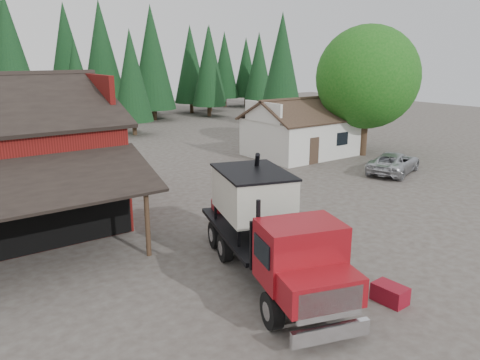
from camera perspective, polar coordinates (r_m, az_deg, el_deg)
ground at (r=20.90m, az=5.68°, el=-7.32°), size 120.00×120.00×0.00m
farmhouse at (r=38.21m, az=7.49°, el=5.52°), size 8.60×6.42×4.65m
deciduous_tree at (r=38.64m, az=15.29°, el=11.57°), size 8.00×8.00×10.20m
conifer_backdrop at (r=58.37m, az=-22.89°, el=6.10°), size 76.00×16.00×16.00m
near_pine_b at (r=48.28m, az=-13.09°, el=12.29°), size 3.96×3.96×10.40m
near_pine_c at (r=53.39m, az=5.12°, el=13.92°), size 4.84×4.84×12.40m
near_pine_d at (r=49.18m, az=-26.16°, el=12.98°), size 5.28×5.28×13.40m
feed_truck at (r=16.84m, az=3.45°, el=-5.67°), size 5.21×9.70×4.24m
silver_car at (r=33.82m, az=18.25°, el=2.02°), size 5.75×3.98×1.46m
equip_box at (r=16.63m, az=17.81°, el=-13.06°), size 0.75×1.13×0.60m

